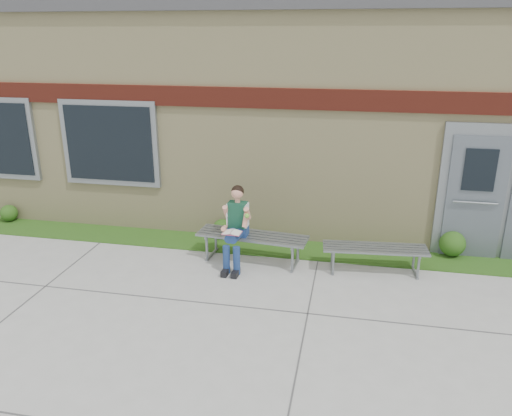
# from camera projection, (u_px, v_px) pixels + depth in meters

# --- Properties ---
(ground) EXTENTS (80.00, 80.00, 0.00)m
(ground) POSITION_uv_depth(u_px,v_px,m) (228.00, 326.00, 6.57)
(ground) COLOR #9E9E99
(ground) RESTS_ON ground
(grass_strip) EXTENTS (16.00, 0.80, 0.02)m
(grass_strip) POSITION_uv_depth(u_px,v_px,m) (264.00, 247.00, 8.98)
(grass_strip) COLOR #224312
(grass_strip) RESTS_ON ground
(school_building) EXTENTS (16.20, 6.22, 4.20)m
(school_building) POSITION_uv_depth(u_px,v_px,m) (291.00, 104.00, 11.42)
(school_building) COLOR beige
(school_building) RESTS_ON ground
(bench_left) EXTENTS (1.89, 0.70, 0.48)m
(bench_left) POSITION_uv_depth(u_px,v_px,m) (252.00, 241.00, 8.32)
(bench_left) COLOR slate
(bench_left) RESTS_ON ground
(bench_right) EXTENTS (1.68, 0.60, 0.43)m
(bench_right) POSITION_uv_depth(u_px,v_px,m) (375.00, 253.00, 7.96)
(bench_right) COLOR slate
(bench_right) RESTS_ON ground
(girl) EXTENTS (0.46, 0.78, 1.34)m
(girl) POSITION_uv_depth(u_px,v_px,m) (236.00, 225.00, 8.06)
(girl) COLOR navy
(girl) RESTS_ON ground
(shrub_west) EXTENTS (0.34, 0.34, 0.34)m
(shrub_west) POSITION_uv_depth(u_px,v_px,m) (9.00, 213.00, 10.13)
(shrub_west) COLOR #224312
(shrub_west) RESTS_ON grass_strip
(shrub_mid) EXTENTS (0.36, 0.36, 0.36)m
(shrub_mid) POSITION_uv_depth(u_px,v_px,m) (222.00, 229.00, 9.30)
(shrub_mid) COLOR #224312
(shrub_mid) RESTS_ON grass_strip
(shrub_east) EXTENTS (0.44, 0.44, 0.44)m
(shrub_east) POSITION_uv_depth(u_px,v_px,m) (452.00, 244.00, 8.53)
(shrub_east) COLOR #224312
(shrub_east) RESTS_ON grass_strip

